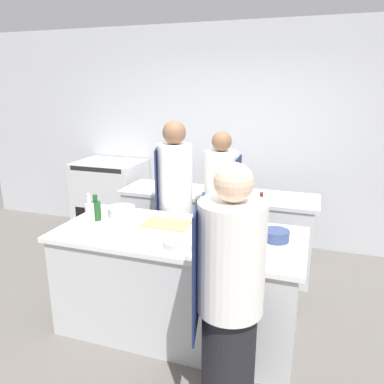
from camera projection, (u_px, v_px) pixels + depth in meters
name	position (u px, v px, depth m)	size (l,w,h in m)	color
ground_plane	(179.00, 326.00, 3.30)	(16.00, 16.00, 0.00)	#605B56
wall_back	(235.00, 137.00, 4.86)	(8.00, 0.06, 2.80)	silver
prep_counter	(179.00, 281.00, 3.18)	(2.04, 0.92, 0.89)	silver
pass_counter	(216.00, 230.00, 4.31)	(2.20, 0.62, 0.89)	silver
oven_range	(111.00, 198.00, 5.24)	(0.89, 0.69, 1.04)	silver
chef_at_prep_near	(229.00, 300.00, 2.22)	(0.44, 0.42, 1.65)	black
chef_at_stove	(221.00, 213.00, 3.74)	(0.35, 0.33, 1.63)	black
chef_at_pass_far	(175.00, 206.00, 3.79)	(0.40, 0.39, 1.73)	black
bottle_olive_oil	(90.00, 215.00, 3.09)	(0.07, 0.07, 0.31)	silver
bottle_vinegar	(96.00, 210.00, 3.32)	(0.09, 0.09, 0.24)	#19471E
bottle_wine	(261.00, 212.00, 3.18)	(0.07, 0.07, 0.29)	#5B2319
bottle_cooking_oil	(237.00, 227.00, 2.91)	(0.07, 0.07, 0.25)	#B2A84C
bottle_sauce	(203.00, 212.00, 3.20)	(0.06, 0.06, 0.29)	#2D5175
bowl_mixing_large	(276.00, 235.00, 2.89)	(0.20, 0.20, 0.09)	navy
bowl_prep_small	(223.00, 226.00, 3.12)	(0.22, 0.22, 0.06)	white
bowl_ceramic_blue	(181.00, 243.00, 2.79)	(0.27, 0.27, 0.06)	#B7BABC
bowl_wooden_salad	(121.00, 211.00, 3.44)	(0.25, 0.25, 0.09)	#B7BABC
cutting_board	(167.00, 224.00, 3.23)	(0.40, 0.26, 0.01)	tan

